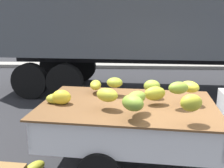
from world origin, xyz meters
TOP-DOWN VIEW (x-y plane):
  - curb_strip at (0.00, 8.81)m, footprint 80.00×0.80m
  - semi_trailer at (0.87, 4.70)m, footprint 12.11×3.19m
  - fallen_banana_bunch_near_tailgate at (-2.37, -0.22)m, footprint 0.36×0.43m

SIDE VIEW (x-z plane):
  - curb_strip at x=0.00m, z-range 0.00..0.16m
  - fallen_banana_bunch_near_tailgate at x=-2.37m, z-range 0.00..0.18m
  - semi_trailer at x=0.87m, z-range 0.57..4.52m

